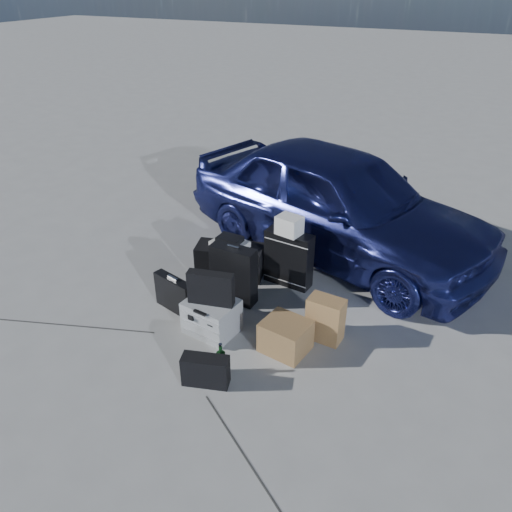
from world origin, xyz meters
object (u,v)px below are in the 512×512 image
(briefcase, at_px, (174,294))
(green_bottle, at_px, (221,359))
(suitcase_left, at_px, (234,274))
(duffel_bag, at_px, (230,261))
(cardboard_box, at_px, (286,336))
(suitcase_right, at_px, (289,259))
(pelican_case, at_px, (212,316))
(car, at_px, (336,202))

(briefcase, height_order, green_bottle, briefcase)
(suitcase_left, relative_size, duffel_bag, 0.84)
(suitcase_left, relative_size, cardboard_box, 1.55)
(suitcase_left, height_order, suitcase_right, suitcase_left)
(pelican_case, height_order, duffel_bag, duffel_bag)
(briefcase, relative_size, suitcase_left, 0.77)
(briefcase, height_order, cardboard_box, briefcase)
(duffel_bag, bearing_deg, car, 35.47)
(green_bottle, bearing_deg, briefcase, 145.20)
(suitcase_right, distance_m, cardboard_box, 1.18)
(cardboard_box, height_order, green_bottle, green_bottle)
(duffel_bag, relative_size, green_bottle, 2.44)
(suitcase_right, height_order, cardboard_box, suitcase_right)
(suitcase_left, bearing_deg, pelican_case, -82.17)
(car, distance_m, suitcase_right, 1.05)
(green_bottle, bearing_deg, suitcase_left, 112.13)
(briefcase, distance_m, cardboard_box, 1.30)
(duffel_bag, bearing_deg, briefcase, -118.07)
(car, distance_m, pelican_case, 2.23)
(car, distance_m, duffel_bag, 1.50)
(suitcase_left, bearing_deg, cardboard_box, -30.44)
(suitcase_right, bearing_deg, pelican_case, -100.80)
(pelican_case, height_order, suitcase_right, suitcase_right)
(pelican_case, xyz_separation_m, briefcase, (-0.53, 0.14, 0.02))
(suitcase_left, distance_m, green_bottle, 1.16)
(duffel_bag, bearing_deg, cardboard_box, -56.12)
(duffel_bag, bearing_deg, suitcase_left, -72.19)
(pelican_case, bearing_deg, briefcase, 172.74)
(suitcase_left, bearing_deg, car, 69.93)
(car, height_order, suitcase_right, car)
(pelican_case, relative_size, briefcase, 0.96)
(pelican_case, bearing_deg, suitcase_left, 103.28)
(car, xyz_separation_m, duffel_bag, (-0.90, -1.10, -0.48))
(suitcase_left, bearing_deg, briefcase, -135.34)
(car, xyz_separation_m, pelican_case, (-0.56, -2.10, -0.50))
(briefcase, xyz_separation_m, suitcase_left, (0.47, 0.43, 0.13))
(cardboard_box, distance_m, green_bottle, 0.67)
(suitcase_right, bearing_deg, briefcase, -125.25)
(briefcase, relative_size, duffel_bag, 0.65)
(car, relative_size, briefcase, 7.95)
(briefcase, relative_size, green_bottle, 1.58)
(pelican_case, height_order, cardboard_box, pelican_case)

